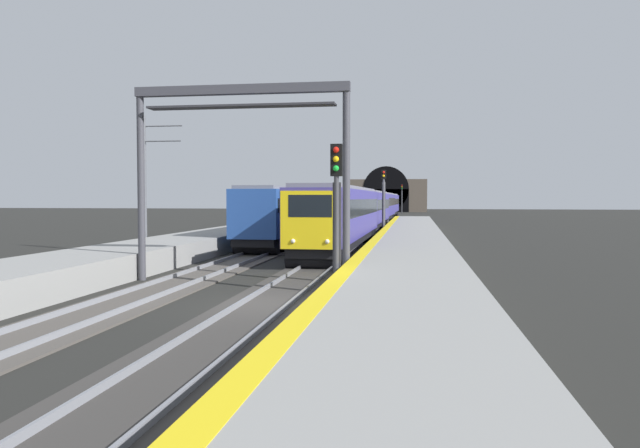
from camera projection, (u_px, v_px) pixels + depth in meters
name	position (u px, v px, depth m)	size (l,w,h in m)	color
ground_plane	(268.00, 305.00, 18.21)	(320.00, 320.00, 0.00)	black
platform_right	(404.00, 292.00, 17.56)	(112.00, 4.05, 1.03)	gray
platform_left	(12.00, 282.00, 19.49)	(112.00, 4.05, 1.03)	gray
platform_right_edge_strip	(344.00, 273.00, 17.82)	(112.00, 0.50, 0.01)	yellow
track_main_line	(268.00, 304.00, 18.21)	(160.00, 2.82, 0.21)	#383533
track_adjacent_line	(130.00, 300.00, 18.89)	(160.00, 2.64, 0.21)	#4C4742
train_main_approaching	(375.00, 207.00, 67.16)	(83.05, 3.06, 3.88)	navy
train_adjacent_platform	(327.00, 208.00, 61.33)	(57.96, 2.87, 3.92)	#264C99
railway_signal_near	(336.00, 204.00, 19.88)	(0.39, 0.38, 4.98)	#38383D
railway_signal_mid	(384.00, 198.00, 49.96)	(0.39, 0.38, 5.53)	#4C4C54
railway_signal_far	(402.00, 196.00, 119.77)	(0.39, 0.38, 5.87)	#38383D
overhead_signal_gantry	(241.00, 136.00, 22.95)	(0.70, 8.32, 7.48)	#3F3F47
tunnel_portal	(386.00, 195.00, 139.23)	(2.19, 18.53, 10.43)	#51473D
catenary_mast_near	(145.00, 183.00, 34.50)	(0.22, 2.39, 7.87)	#595B60
catenary_mast_far	(145.00, 191.00, 34.43)	(0.22, 2.34, 7.02)	#595B60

